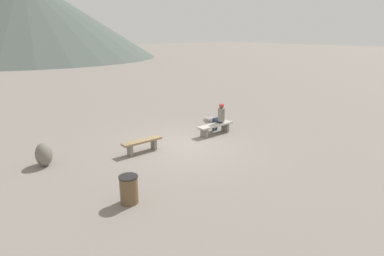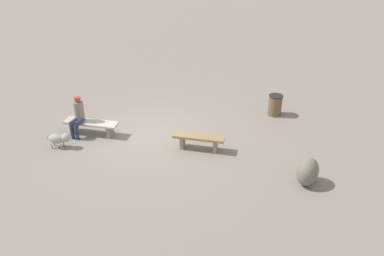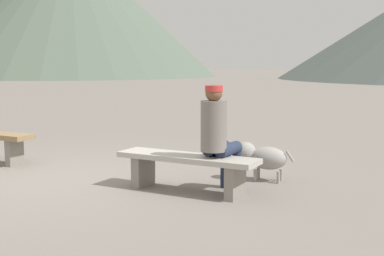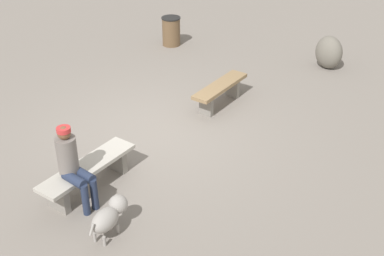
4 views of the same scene
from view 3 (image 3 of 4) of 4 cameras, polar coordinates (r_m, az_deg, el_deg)
ground at (r=7.07m, az=-15.33°, el=-5.73°), size 210.00×210.00×0.06m
bench_right at (r=6.10m, az=-0.55°, el=-4.14°), size 1.75×0.49×0.44m
seated_person at (r=5.96m, az=2.89°, el=-0.55°), size 0.34×0.62×1.28m
dog at (r=6.74m, az=7.69°, el=-3.16°), size 0.77×0.36×0.50m
distant_peak_1 at (r=77.17m, az=-14.11°, el=9.49°), size 35.47×35.47×9.72m
distant_peak_3 at (r=62.63m, az=-13.32°, el=12.83°), size 33.54×33.54×15.69m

